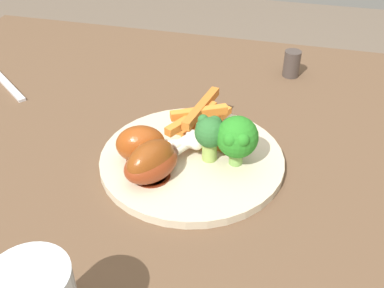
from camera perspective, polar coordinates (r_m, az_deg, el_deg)
dining_table at (r=0.70m, az=0.90°, el=-8.91°), size 1.18×0.89×0.75m
dinner_plate at (r=0.63m, az=0.00°, el=-1.91°), size 0.25×0.25×0.01m
broccoli_floret_front at (r=0.59m, az=5.54°, el=0.60°), size 0.06×0.06×0.07m
broccoli_floret_middle at (r=0.60m, az=2.30°, el=1.46°), size 0.05×0.04×0.06m
carrot_fries_pile at (r=0.66m, az=0.94°, el=2.70°), size 0.10×0.12×0.04m
chicken_drumstick_near at (r=0.61m, az=-5.93°, el=-0.01°), size 0.12×0.07×0.05m
chicken_drumstick_far at (r=0.59m, az=-4.78°, el=-2.34°), size 0.09×0.12×0.04m
chicken_drumstick_extra at (r=0.58m, az=-4.76°, el=-1.88°), size 0.08×0.12×0.05m
fork at (r=0.90m, az=-22.43°, el=7.41°), size 0.16×0.13×0.00m
pepper_shaker at (r=0.86m, az=12.26°, el=9.71°), size 0.03×0.03×0.05m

